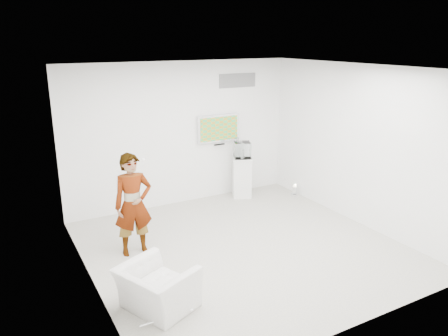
# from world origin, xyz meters

# --- Properties ---
(room) EXTENTS (5.01, 5.01, 3.00)m
(room) POSITION_xyz_m (0.00, 0.00, 1.50)
(room) COLOR beige
(room) RESTS_ON ground
(tv) EXTENTS (1.00, 0.08, 0.60)m
(tv) POSITION_xyz_m (0.85, 2.45, 1.55)
(tv) COLOR silver
(tv) RESTS_ON room
(logo_decal) EXTENTS (0.90, 0.02, 0.30)m
(logo_decal) POSITION_xyz_m (1.35, 2.49, 2.55)
(logo_decal) COLOR slate
(logo_decal) RESTS_ON room
(person) EXTENTS (0.65, 0.45, 1.70)m
(person) POSITION_xyz_m (-1.66, 0.71, 0.85)
(person) COLOR white
(person) RESTS_ON room
(armchair) EXTENTS (1.10, 1.16, 0.60)m
(armchair) POSITION_xyz_m (-1.90, -0.95, 0.30)
(armchair) COLOR white
(armchair) RESTS_ON room
(pedestal) EXTENTS (0.58, 0.58, 0.90)m
(pedestal) POSITION_xyz_m (1.29, 2.16, 0.45)
(pedestal) COLOR white
(pedestal) RESTS_ON room
(floor_uplight) EXTENTS (0.21, 0.21, 0.25)m
(floor_uplight) POSITION_xyz_m (2.34, 1.60, 0.13)
(floor_uplight) COLOR white
(floor_uplight) RESTS_ON room
(vitrine) EXTENTS (0.45, 0.45, 0.35)m
(vitrine) POSITION_xyz_m (1.29, 2.16, 1.08)
(vitrine) COLOR white
(vitrine) RESTS_ON pedestal
(console) EXTENTS (0.13, 0.14, 0.20)m
(console) POSITION_xyz_m (1.29, 2.16, 1.00)
(console) COLOR white
(console) RESTS_ON pedestal
(wii_remote) EXTENTS (0.08, 0.16, 0.04)m
(wii_remote) POSITION_xyz_m (-1.40, 0.84, 1.53)
(wii_remote) COLOR white
(wii_remote) RESTS_ON person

